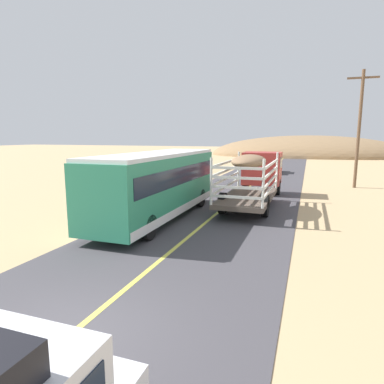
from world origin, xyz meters
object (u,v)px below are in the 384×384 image
car_far (272,167)px  power_pole_mid (359,126)px  livestock_truck (257,172)px  bus (158,183)px

car_far → power_pole_mid: (7.24, -8.65, 4.07)m
livestock_truck → car_far: bearing=92.6°
bus → power_pole_mid: (10.33, 14.14, 3.01)m
livestock_truck → power_pole_mid: size_ratio=1.09×
livestock_truck → bus: size_ratio=0.97×
bus → car_far: (3.09, 22.79, -1.05)m
power_pole_mid → bus: bearing=-126.1°
car_far → power_pole_mid: bearing=-50.1°
power_pole_mid → livestock_truck: bearing=-130.6°
car_far → livestock_truck: bearing=-87.4°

